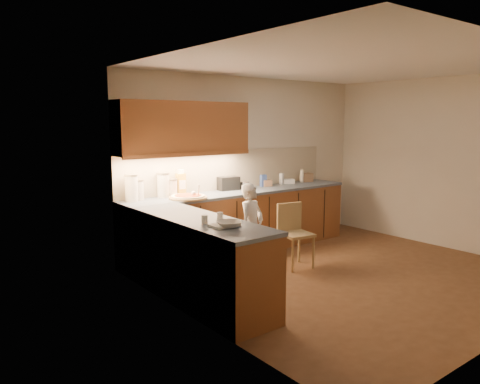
{
  "coord_description": "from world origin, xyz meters",
  "views": [
    {
      "loc": [
        -4.59,
        -3.66,
        1.94
      ],
      "look_at": [
        -0.8,
        1.2,
        1.0
      ],
      "focal_mm": 35.0,
      "sensor_mm": 36.0,
      "label": 1
    }
  ],
  "objects_px": {
    "child": "(251,228)",
    "toaster": "(228,183)",
    "pizza_on_board": "(188,197)",
    "wooden_chair": "(293,230)",
    "oil_jug": "(181,184)"
  },
  "relations": [
    {
      "from": "child",
      "to": "toaster",
      "type": "distance_m",
      "value": 1.13
    },
    {
      "from": "pizza_on_board",
      "to": "toaster",
      "type": "height_order",
      "value": "toaster"
    },
    {
      "from": "child",
      "to": "wooden_chair",
      "type": "relative_size",
      "value": 1.35
    },
    {
      "from": "child",
      "to": "toaster",
      "type": "height_order",
      "value": "child"
    },
    {
      "from": "wooden_chair",
      "to": "toaster",
      "type": "bearing_deg",
      "value": 110.89
    },
    {
      "from": "pizza_on_board",
      "to": "oil_jug",
      "type": "bearing_deg",
      "value": 78.14
    },
    {
      "from": "wooden_chair",
      "to": "oil_jug",
      "type": "relative_size",
      "value": 2.36
    },
    {
      "from": "pizza_on_board",
      "to": "wooden_chair",
      "type": "distance_m",
      "value": 1.47
    },
    {
      "from": "child",
      "to": "wooden_chair",
      "type": "bearing_deg",
      "value": -35.31
    },
    {
      "from": "oil_jug",
      "to": "toaster",
      "type": "bearing_deg",
      "value": -0.12
    },
    {
      "from": "child",
      "to": "wooden_chair",
      "type": "height_order",
      "value": "child"
    },
    {
      "from": "child",
      "to": "toaster",
      "type": "relative_size",
      "value": 3.45
    },
    {
      "from": "child",
      "to": "toaster",
      "type": "bearing_deg",
      "value": 52.66
    },
    {
      "from": "toaster",
      "to": "child",
      "type": "bearing_deg",
      "value": -101.86
    },
    {
      "from": "wooden_chair",
      "to": "pizza_on_board",
      "type": "bearing_deg",
      "value": 151.5
    }
  ]
}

